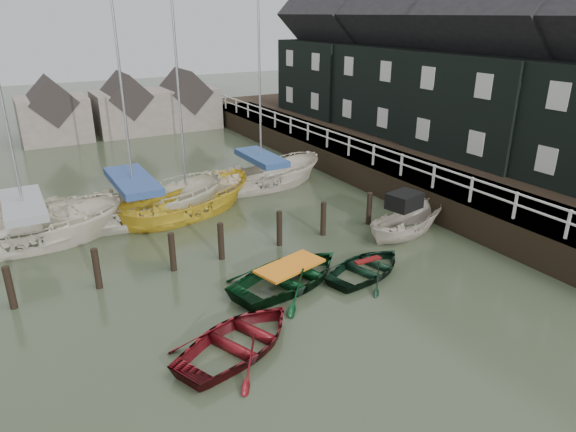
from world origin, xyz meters
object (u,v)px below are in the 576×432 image
sailboat_d (262,185)px  rowboat_dkgreen (367,273)px  sailboat_c (188,213)px  sailboat_b (137,218)px  rowboat_red (240,349)px  motorboat (405,230)px  sailboat_a (31,243)px  rowboat_green (290,284)px

sailboat_d → rowboat_dkgreen: bearing=173.4°
sailboat_c → sailboat_d: size_ratio=0.90×
sailboat_d → sailboat_b: bearing=101.3°
rowboat_red → sailboat_d: 13.73m
sailboat_d → motorboat: bearing=-164.1°
motorboat → sailboat_b: 11.41m
sailboat_a → rowboat_dkgreen: bearing=-125.6°
sailboat_c → sailboat_a: bearing=75.6°
sailboat_b → sailboat_d: 6.90m
rowboat_dkgreen → rowboat_red: bearing=90.8°
rowboat_dkgreen → sailboat_d: sailboat_d is taller
rowboat_green → sailboat_d: (3.80, 9.57, 0.06)m
sailboat_b → sailboat_c: sailboat_b is taller
motorboat → rowboat_red: bearing=100.6°
sailboat_c → sailboat_d: (4.60, 1.79, 0.05)m
rowboat_green → sailboat_a: sailboat_a is taller
rowboat_green → motorboat: motorboat is taller
rowboat_dkgreen → sailboat_d: 10.31m
rowboat_red → rowboat_dkgreen: bearing=-95.6°
sailboat_d → sailboat_c: bearing=110.9°
rowboat_dkgreen → motorboat: (3.52, 2.06, 0.10)m
sailboat_d → rowboat_red: bearing=150.4°
rowboat_red → rowboat_green: bearing=-73.2°
rowboat_dkgreen → sailboat_d: size_ratio=0.28×
motorboat → rowboat_green: bearing=90.5°
sailboat_b → motorboat: bearing=-120.8°
rowboat_red → rowboat_green: rowboat_green is taller
rowboat_green → rowboat_red: bearing=115.1°
rowboat_green → sailboat_c: sailboat_c is taller
rowboat_red → motorboat: (9.11, 3.79, 0.10)m
rowboat_dkgreen → motorboat: motorboat is taller
sailboat_b → rowboat_green: bearing=-154.3°
rowboat_green → sailboat_a: (-7.19, 7.67, 0.06)m
rowboat_green → sailboat_c: 7.82m
rowboat_red → motorboat: bearing=-90.2°
rowboat_red → sailboat_a: (-4.27, 10.08, 0.06)m
motorboat → sailboat_b: bearing=41.4°
rowboat_red → sailboat_b: (-0.05, 10.59, 0.06)m
rowboat_green → sailboat_b: size_ratio=0.35×
sailboat_b → sailboat_d: bearing=-72.6°
rowboat_dkgreen → sailboat_d: (1.12, 10.25, 0.06)m
rowboat_green → sailboat_b: (-2.96, 8.18, 0.06)m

